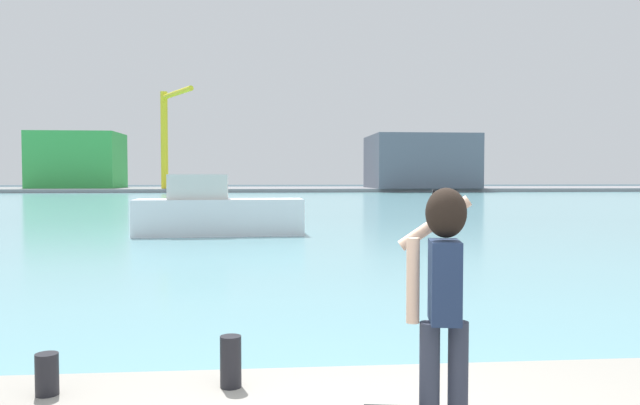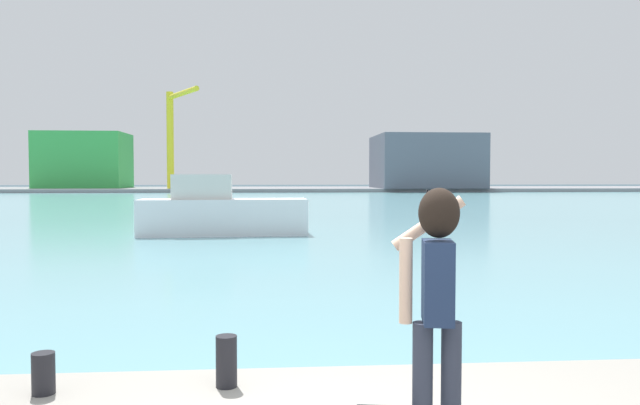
% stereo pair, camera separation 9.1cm
% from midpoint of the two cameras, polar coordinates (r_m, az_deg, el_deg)
% --- Properties ---
extents(ground_plane, '(220.00, 220.00, 0.00)m').
position_cam_midpoint_polar(ground_plane, '(53.82, -3.91, -0.00)').
color(ground_plane, '#334751').
extents(harbor_water, '(140.00, 100.00, 0.02)m').
position_cam_midpoint_polar(harbor_water, '(55.82, -3.93, 0.10)').
color(harbor_water, '#6BA8B2').
rests_on(harbor_water, ground_plane).
extents(far_shore_dock, '(140.00, 20.00, 0.53)m').
position_cam_midpoint_polar(far_shore_dock, '(95.79, -4.19, 1.23)').
color(far_shore_dock, gray).
rests_on(far_shore_dock, ground_plane).
extents(person_photographer, '(0.53, 0.56, 1.74)m').
position_cam_midpoint_polar(person_photographer, '(4.31, 11.31, -7.65)').
color(person_photographer, '#2D3342').
rests_on(person_photographer, quay_promenade).
extents(harbor_bollard, '(0.18, 0.18, 0.44)m').
position_cam_midpoint_polar(harbor_bollard, '(5.53, -8.19, -14.36)').
color(harbor_bollard, black).
rests_on(harbor_bollard, quay_promenade).
extents(harbor_bollard_2, '(0.19, 0.19, 0.35)m').
position_cam_midpoint_polar(harbor_bollard_2, '(5.78, -23.83, -14.27)').
color(harbor_bollard_2, black).
rests_on(harbor_bollard_2, quay_promenade).
extents(boat_moored, '(6.51, 2.20, 2.35)m').
position_cam_midpoint_polar(boat_moored, '(24.20, -9.11, -0.90)').
color(boat_moored, white).
rests_on(boat_moored, harbor_water).
extents(warehouse_left, '(12.55, 10.00, 8.34)m').
position_cam_midpoint_polar(warehouse_left, '(100.28, -20.98, 3.66)').
color(warehouse_left, green).
rests_on(warehouse_left, far_shore_dock).
extents(warehouse_right, '(15.16, 13.73, 7.95)m').
position_cam_midpoint_polar(warehouse_right, '(95.02, 9.79, 3.75)').
color(warehouse_right, slate).
rests_on(warehouse_right, far_shore_dock).
extents(port_crane, '(5.74, 10.25, 13.74)m').
position_cam_midpoint_polar(port_crane, '(89.23, -13.39, 6.75)').
color(port_crane, yellow).
rests_on(port_crane, far_shore_dock).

